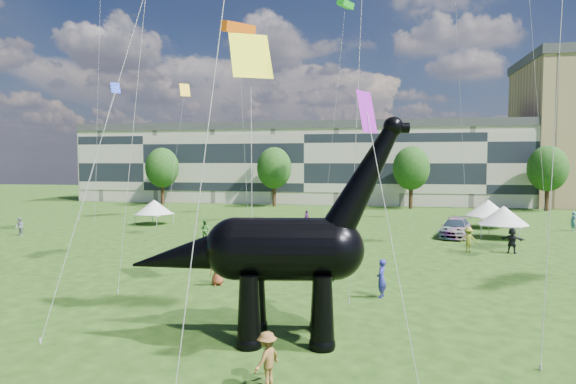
# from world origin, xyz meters

# --- Properties ---
(ground) EXTENTS (220.00, 220.00, 0.00)m
(ground) POSITION_xyz_m (0.00, 0.00, 0.00)
(ground) COLOR #16330C
(ground) RESTS_ON ground
(terrace_row) EXTENTS (78.00, 11.00, 12.00)m
(terrace_row) POSITION_xyz_m (-8.00, 62.00, 6.00)
(terrace_row) COLOR beige
(terrace_row) RESTS_ON ground
(tree_far_left) EXTENTS (5.20, 5.20, 9.44)m
(tree_far_left) POSITION_xyz_m (-30.00, 53.00, 6.29)
(tree_far_left) COLOR #382314
(tree_far_left) RESTS_ON ground
(tree_mid_left) EXTENTS (5.20, 5.20, 9.44)m
(tree_mid_left) POSITION_xyz_m (-12.00, 53.00, 6.29)
(tree_mid_left) COLOR #382314
(tree_mid_left) RESTS_ON ground
(tree_mid_right) EXTENTS (5.20, 5.20, 9.44)m
(tree_mid_right) POSITION_xyz_m (8.00, 53.00, 6.29)
(tree_mid_right) COLOR #382314
(tree_mid_right) RESTS_ON ground
(tree_far_right) EXTENTS (5.20, 5.20, 9.44)m
(tree_far_right) POSITION_xyz_m (26.00, 53.00, 6.29)
(tree_far_right) COLOR #382314
(tree_far_right) RESTS_ON ground
(dinosaur_sculpture) EXTENTS (10.55, 3.32, 8.58)m
(dinosaur_sculpture) POSITION_xyz_m (-0.55, -0.32, 3.24)
(dinosaur_sculpture) COLOR black
(dinosaur_sculpture) RESTS_ON ground
(car_silver) EXTENTS (3.00, 4.95, 1.58)m
(car_silver) POSITION_xyz_m (-7.89, 25.29, 0.79)
(car_silver) COLOR #B4B4B9
(car_silver) RESTS_ON ground
(car_grey) EXTENTS (5.00, 2.24, 1.60)m
(car_grey) POSITION_xyz_m (-3.91, 19.92, 0.80)
(car_grey) COLOR gray
(car_grey) RESTS_ON ground
(car_white) EXTENTS (5.95, 3.69, 1.54)m
(car_white) POSITION_xyz_m (-5.80, 24.79, 0.77)
(car_white) COLOR silver
(car_white) RESTS_ON ground
(car_dark) EXTENTS (3.78, 6.03, 1.63)m
(car_dark) POSITION_xyz_m (10.09, 26.64, 0.81)
(car_dark) COLOR #595960
(car_dark) RESTS_ON ground
(gazebo_near) EXTENTS (5.36, 5.36, 2.85)m
(gazebo_near) POSITION_xyz_m (14.06, 26.63, 2.00)
(gazebo_near) COLOR silver
(gazebo_near) RESTS_ON ground
(gazebo_far) EXTENTS (5.10, 5.10, 2.86)m
(gazebo_far) POSITION_xyz_m (14.25, 33.51, 2.01)
(gazebo_far) COLOR white
(gazebo_far) RESTS_ON ground
(gazebo_left) EXTENTS (4.55, 4.55, 2.65)m
(gazebo_left) POSITION_xyz_m (-20.15, 29.94, 1.86)
(gazebo_left) COLOR silver
(gazebo_left) RESTS_ON ground
(visitors) EXTENTS (51.09, 37.70, 1.89)m
(visitors) POSITION_xyz_m (1.31, 16.76, 0.89)
(visitors) COLOR black
(visitors) RESTS_ON ground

